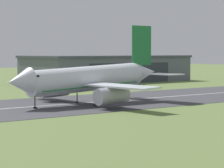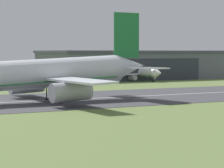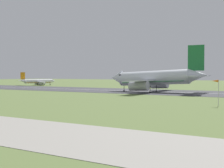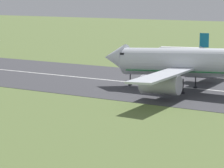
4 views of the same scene
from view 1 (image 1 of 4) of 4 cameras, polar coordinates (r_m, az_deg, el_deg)
runway_strip at (r=128.46m, az=-5.04°, el=-2.19°), size 427.51×40.02×0.06m
runway_centreline at (r=128.45m, az=-5.04°, el=-2.18°), size 384.76×0.70×0.01m
hangar_building at (r=224.71m, az=-0.51°, el=1.68°), size 69.52×32.27×11.07m
airplane_landing at (r=127.70m, az=-2.64°, el=0.46°), size 44.14×47.30×19.48m
airplane_parked_centre at (r=210.14m, az=0.69°, el=0.88°), size 18.03×23.70×9.91m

